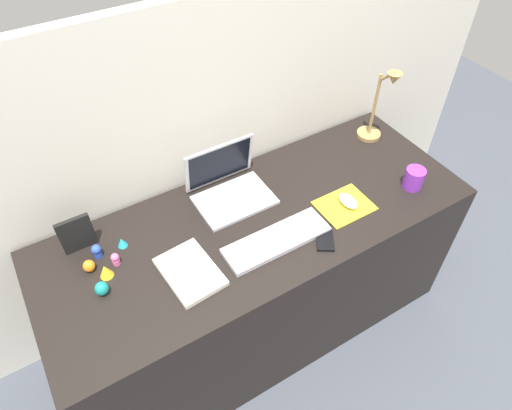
{
  "coord_description": "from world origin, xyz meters",
  "views": [
    {
      "loc": [
        -0.63,
        -1.02,
        2.06
      ],
      "look_at": [
        -0.01,
        0.0,
        0.83
      ],
      "focal_mm": 32.25,
      "sensor_mm": 36.0,
      "label": 1
    }
  ],
  "objects_px": {
    "keyboard": "(277,240)",
    "desk_lamp": "(380,108)",
    "toy_figurine_blue": "(97,251)",
    "toy_figurine_teal": "(102,289)",
    "toy_figurine_cyan": "(122,242)",
    "notebook_pad": "(190,272)",
    "laptop": "(228,184)",
    "picture_frame": "(77,234)",
    "coffee_mug": "(414,178)",
    "cell_phone": "(325,237)",
    "toy_figurine_yellow": "(105,271)",
    "toy_figurine_pink": "(115,259)",
    "mouse": "(348,201)",
    "toy_figurine_orange": "(89,266)"
  },
  "relations": [
    {
      "from": "toy_figurine_teal",
      "to": "toy_figurine_yellow",
      "type": "height_order",
      "value": "toy_figurine_yellow"
    },
    {
      "from": "mouse",
      "to": "toy_figurine_teal",
      "type": "relative_size",
      "value": 1.86
    },
    {
      "from": "coffee_mug",
      "to": "toy_figurine_pink",
      "type": "xyz_separation_m",
      "value": [
        -1.19,
        0.25,
        -0.02
      ]
    },
    {
      "from": "cell_phone",
      "to": "toy_figurine_orange",
      "type": "bearing_deg",
      "value": -169.07
    },
    {
      "from": "desk_lamp",
      "to": "coffee_mug",
      "type": "relative_size",
      "value": 4.11
    },
    {
      "from": "mouse",
      "to": "keyboard",
      "type": "bearing_deg",
      "value": -177.51
    },
    {
      "from": "keyboard",
      "to": "toy_figurine_yellow",
      "type": "distance_m",
      "value": 0.62
    },
    {
      "from": "cell_phone",
      "to": "toy_figurine_yellow",
      "type": "xyz_separation_m",
      "value": [
        -0.75,
        0.26,
        0.02
      ]
    },
    {
      "from": "desk_lamp",
      "to": "picture_frame",
      "type": "distance_m",
      "value": 1.35
    },
    {
      "from": "laptop",
      "to": "picture_frame",
      "type": "distance_m",
      "value": 0.6
    },
    {
      "from": "notebook_pad",
      "to": "toy_figurine_yellow",
      "type": "bearing_deg",
      "value": 145.66
    },
    {
      "from": "cell_phone",
      "to": "toy_figurine_blue",
      "type": "bearing_deg",
      "value": -173.04
    },
    {
      "from": "keyboard",
      "to": "picture_frame",
      "type": "xyz_separation_m",
      "value": [
        -0.63,
        0.35,
        0.06
      ]
    },
    {
      "from": "toy_figurine_pink",
      "to": "coffee_mug",
      "type": "bearing_deg",
      "value": -11.84
    },
    {
      "from": "laptop",
      "to": "picture_frame",
      "type": "height_order",
      "value": "laptop"
    },
    {
      "from": "toy_figurine_blue",
      "to": "toy_figurine_orange",
      "type": "relative_size",
      "value": 1.25
    },
    {
      "from": "toy_figurine_blue",
      "to": "keyboard",
      "type": "bearing_deg",
      "value": -25.04
    },
    {
      "from": "notebook_pad",
      "to": "coffee_mug",
      "type": "distance_m",
      "value": 0.99
    },
    {
      "from": "mouse",
      "to": "notebook_pad",
      "type": "bearing_deg",
      "value": 178.29
    },
    {
      "from": "notebook_pad",
      "to": "toy_figurine_yellow",
      "type": "xyz_separation_m",
      "value": [
        -0.25,
        0.14,
        0.02
      ]
    },
    {
      "from": "cell_phone",
      "to": "picture_frame",
      "type": "height_order",
      "value": "picture_frame"
    },
    {
      "from": "mouse",
      "to": "toy_figurine_blue",
      "type": "bearing_deg",
      "value": 164.41
    },
    {
      "from": "toy_figurine_teal",
      "to": "toy_figurine_blue",
      "type": "xyz_separation_m",
      "value": [
        0.03,
        0.16,
        0.01
      ]
    },
    {
      "from": "coffee_mug",
      "to": "toy_figurine_cyan",
      "type": "height_order",
      "value": "coffee_mug"
    },
    {
      "from": "mouse",
      "to": "toy_figurine_teal",
      "type": "bearing_deg",
      "value": 174.12
    },
    {
      "from": "toy_figurine_blue",
      "to": "toy_figurine_teal",
      "type": "bearing_deg",
      "value": -102.18
    },
    {
      "from": "laptop",
      "to": "toy_figurine_blue",
      "type": "height_order",
      "value": "laptop"
    },
    {
      "from": "mouse",
      "to": "notebook_pad",
      "type": "relative_size",
      "value": 0.4
    },
    {
      "from": "keyboard",
      "to": "mouse",
      "type": "xyz_separation_m",
      "value": [
        0.34,
        0.01,
        0.01
      ]
    },
    {
      "from": "cell_phone",
      "to": "toy_figurine_teal",
      "type": "distance_m",
      "value": 0.81
    },
    {
      "from": "laptop",
      "to": "toy_figurine_yellow",
      "type": "bearing_deg",
      "value": -165.89
    },
    {
      "from": "picture_frame",
      "to": "toy_figurine_blue",
      "type": "distance_m",
      "value": 0.09
    },
    {
      "from": "cell_phone",
      "to": "toy_figurine_cyan",
      "type": "height_order",
      "value": "toy_figurine_cyan"
    },
    {
      "from": "notebook_pad",
      "to": "mouse",
      "type": "bearing_deg",
      "value": -6.46
    },
    {
      "from": "picture_frame",
      "to": "toy_figurine_blue",
      "type": "relative_size",
      "value": 2.59
    },
    {
      "from": "desk_lamp",
      "to": "toy_figurine_teal",
      "type": "height_order",
      "value": "desk_lamp"
    },
    {
      "from": "toy_figurine_cyan",
      "to": "notebook_pad",
      "type": "bearing_deg",
      "value": -56.78
    },
    {
      "from": "notebook_pad",
      "to": "picture_frame",
      "type": "bearing_deg",
      "value": 128.16
    },
    {
      "from": "keyboard",
      "to": "desk_lamp",
      "type": "distance_m",
      "value": 0.79
    },
    {
      "from": "toy_figurine_orange",
      "to": "toy_figurine_blue",
      "type": "bearing_deg",
      "value": 45.8
    },
    {
      "from": "toy_figurine_cyan",
      "to": "picture_frame",
      "type": "bearing_deg",
      "value": 152.13
    },
    {
      "from": "keyboard",
      "to": "picture_frame",
      "type": "distance_m",
      "value": 0.72
    },
    {
      "from": "toy_figurine_cyan",
      "to": "toy_figurine_pink",
      "type": "xyz_separation_m",
      "value": [
        -0.05,
        -0.07,
        0.01
      ]
    },
    {
      "from": "toy_figurine_yellow",
      "to": "toy_figurine_pink",
      "type": "xyz_separation_m",
      "value": [
        0.05,
        0.03,
        -0.0
      ]
    },
    {
      "from": "laptop",
      "to": "desk_lamp",
      "type": "distance_m",
      "value": 0.76
    },
    {
      "from": "cell_phone",
      "to": "toy_figurine_orange",
      "type": "xyz_separation_m",
      "value": [
        -0.79,
        0.31,
        0.02
      ]
    },
    {
      "from": "keyboard",
      "to": "toy_figurine_cyan",
      "type": "relative_size",
      "value": 10.41
    },
    {
      "from": "cell_phone",
      "to": "picture_frame",
      "type": "bearing_deg",
      "value": -176.1
    },
    {
      "from": "picture_frame",
      "to": "toy_figurine_yellow",
      "type": "height_order",
      "value": "picture_frame"
    },
    {
      "from": "cell_phone",
      "to": "toy_figurine_orange",
      "type": "relative_size",
      "value": 2.76
    }
  ]
}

